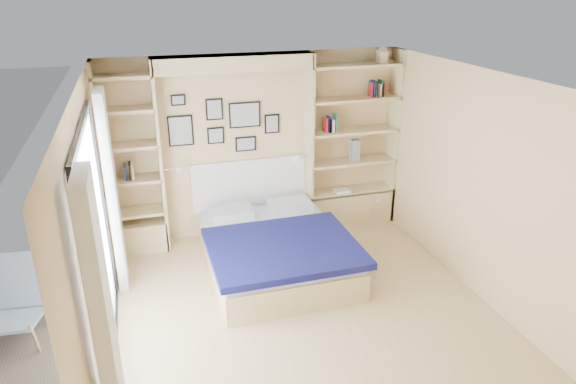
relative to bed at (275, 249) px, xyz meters
name	(u,v)px	position (x,y,z in m)	size (l,w,h in m)	color
ground	(308,317)	(0.06, -1.08, -0.27)	(4.50, 4.50, 0.00)	tan
room_shell	(240,179)	(-0.32, 0.44, 0.80)	(4.50, 4.50, 4.50)	tan
bed	(275,249)	(0.00, 0.00, 0.00)	(1.71, 2.22, 1.07)	#D7BC83
photo_gallery	(223,124)	(-0.39, 1.14, 1.33)	(1.48, 0.02, 0.82)	black
reading_lamps	(239,164)	(-0.24, 0.92, 0.83)	(1.92, 0.12, 0.15)	silver
shelf_decor	(338,112)	(1.17, 0.99, 1.41)	(3.58, 0.23, 2.03)	#A51E1E
deck_chair	(18,301)	(-2.80, -0.51, 0.11)	(0.57, 0.86, 0.81)	tan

